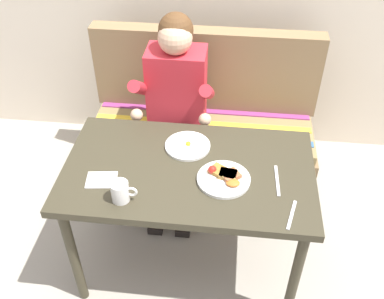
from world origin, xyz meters
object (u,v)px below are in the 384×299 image
object	(u,v)px
fork	(292,215)
napkin	(102,180)
knife	(277,180)
couch	(202,135)
person	(175,97)
coffee_mug	(121,191)
table	(189,180)
plate_breakfast	(224,178)
plate_eggs	(188,146)

from	to	relation	value
fork	napkin	bearing A→B (deg)	-173.62
knife	couch	bearing A→B (deg)	115.19
person	coffee_mug	size ratio (longest dim) A/B	10.27
table	knife	size ratio (longest dim) A/B	6.00
plate_breakfast	coffee_mug	world-z (taller)	coffee_mug
table	couch	world-z (taller)	couch
plate_breakfast	napkin	size ratio (longest dim) A/B	1.78
person	fork	distance (m)	1.04
napkin	couch	bearing A→B (deg)	66.48
plate_eggs	person	bearing A→B (deg)	106.01
table	plate_eggs	world-z (taller)	plate_eggs
napkin	fork	world-z (taller)	napkin
coffee_mug	knife	size ratio (longest dim) A/B	0.59
napkin	person	bearing A→B (deg)	71.42
plate_breakfast	napkin	xyz separation A→B (m)	(-0.56, -0.07, -0.01)
table	knife	bearing A→B (deg)	-5.66
couch	napkin	distance (m)	1.06
fork	knife	world-z (taller)	same
coffee_mug	person	bearing A→B (deg)	81.66
napkin	knife	size ratio (longest dim) A/B	0.70
plate_eggs	table	bearing A→B (deg)	-81.66
fork	plate_breakfast	bearing A→B (deg)	162.40
person	plate_breakfast	world-z (taller)	person
person	knife	xyz separation A→B (m)	(0.57, -0.63, -0.01)
plate_breakfast	plate_eggs	distance (m)	0.29
table	coffee_mug	size ratio (longest dim) A/B	10.17
plate_eggs	couch	bearing A→B (deg)	87.86
napkin	table	bearing A→B (deg)	18.48
couch	coffee_mug	size ratio (longest dim) A/B	12.20
knife	plate_breakfast	bearing A→B (deg)	-177.38
person	fork	world-z (taller)	person
plate_eggs	napkin	bearing A→B (deg)	-142.08
table	couch	distance (m)	0.83
plate_breakfast	knife	bearing A→B (deg)	4.84
table	knife	xyz separation A→B (m)	(0.42, -0.04, 0.08)
person	table	bearing A→B (deg)	-75.97
couch	napkin	bearing A→B (deg)	-113.52
person	coffee_mug	world-z (taller)	person
plate_eggs	knife	distance (m)	0.48
plate_eggs	coffee_mug	bearing A→B (deg)	-122.05
couch	fork	xyz separation A→B (m)	(0.47, -1.01, 0.40)
person	plate_eggs	xyz separation A→B (m)	(0.12, -0.43, -0.00)
coffee_mug	plate_eggs	bearing A→B (deg)	57.95
couch	napkin	xyz separation A→B (m)	(-0.39, -0.89, 0.40)
table	plate_eggs	distance (m)	0.18
table	fork	distance (m)	0.54
table	plate_breakfast	distance (m)	0.21
couch	table	bearing A→B (deg)	-90.00
plate_breakfast	table	bearing A→B (deg)	160.21
coffee_mug	knife	bearing A→B (deg)	15.91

